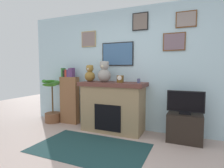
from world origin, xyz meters
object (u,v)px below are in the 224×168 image
Objects in this scene: potted_plant at (52,107)px; television at (185,103)px; candle_jar at (139,81)px; fireplace at (113,106)px; bookshelf at (70,98)px; teddy_bear_tan at (104,73)px; mantel_clock at (120,79)px; tv_stand at (185,128)px; teddy_bear_brown at (90,74)px.

television is (3.03, 0.01, 0.33)m from potted_plant.
fireplace is at bearing 178.17° from candle_jar.
potted_plant is (-0.43, -0.11, -0.23)m from bookshelf.
teddy_bear_tan is (-0.75, -0.00, 0.16)m from candle_jar.
fireplace is at bearing 5.46° from teddy_bear_tan.
teddy_bear_tan reaches higher than candle_jar.
mantel_clock is at bearing -0.17° from teddy_bear_tan.
teddy_bear_tan is (0.98, -0.10, 0.62)m from bookshelf.
bookshelf is 2.21× the size of tv_stand.
candle_jar is 0.60× the size of mantel_clock.
mantel_clock is at bearing -4.22° from bookshelf.
potted_plant is 3.03m from tv_stand.
potted_plant reaches higher than tv_stand.
candle_jar is at bearing 0.24° from mantel_clock.
tv_stand is at bearing -0.82° from fireplace.
candle_jar is at bearing -3.23° from bookshelf.
tv_stand is 1.19m from candle_jar.
bookshelf reaches higher than tv_stand.
tv_stand is 2.18m from teddy_bear_brown.
fireplace is at bearing 179.18° from tv_stand.
tv_stand is at bearing -2.21° from bookshelf.
fireplace is 1.44m from tv_stand.
tv_stand is at bearing -0.17° from candle_jar.
candle_jar is (2.16, 0.01, 0.69)m from potted_plant.
teddy_bear_brown is at bearing 179.98° from teddy_bear_tan.
mantel_clock reaches higher than potted_plant.
teddy_bear_tan is at bearing 0.46° from potted_plant.
tv_stand is 1.36× the size of teddy_bear_tan.
potted_plant is 3.04m from television.
mantel_clock is 0.72m from teddy_bear_brown.
mantel_clock reaches higher than tv_stand.
potted_plant is at bearing -179.67° from mantel_clock.
bookshelf is 15.23× the size of candle_jar.
potted_plant is at bearing -179.82° from tv_stand.
television is 7.25× the size of candle_jar.
tv_stand is 6.89× the size of candle_jar.
teddy_bear_brown is (-1.96, 0.00, 0.94)m from tv_stand.
teddy_bear_brown is at bearing 179.90° from television.
teddy_bear_brown reaches higher than tv_stand.
bookshelf reaches higher than potted_plant.
fireplace is 0.61m from mantel_clock.
bookshelf is at bearing 177.76° from television.
bookshelf is 1.43m from mantel_clock.
tv_stand is 0.45m from television.
fireplace is 1.18m from bookshelf.
tv_stand is at bearing -0.06° from teddy_bear_brown.
tv_stand is at bearing 90.00° from television.
mantel_clock is at bearing -0.09° from teddy_bear_brown.
teddy_bear_brown is (-1.10, -0.00, 0.12)m from candle_jar.
fireplace is 9.48× the size of mantel_clock.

